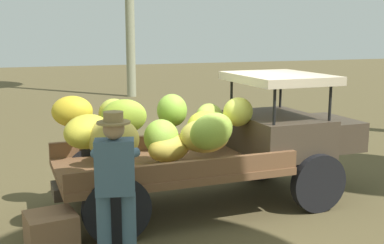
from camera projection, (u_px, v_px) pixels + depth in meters
ground_plane at (222, 207)px, 6.91m from camera, size 60.00×60.00×0.00m
truck at (215, 140)px, 6.86m from camera, size 4.52×1.91×1.85m
farmer at (115, 181)px, 4.99m from camera, size 0.53×0.49×1.67m
wooden_crate at (51, 232)px, 5.51m from camera, size 0.61×0.59×0.44m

